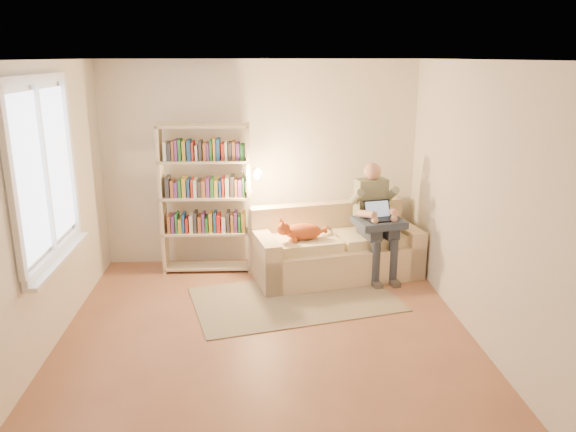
{
  "coord_description": "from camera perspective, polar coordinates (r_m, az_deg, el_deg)",
  "views": [
    {
      "loc": [
        -0.13,
        -4.86,
        2.63
      ],
      "look_at": [
        0.27,
        1.0,
        0.95
      ],
      "focal_mm": 35.0,
      "sensor_mm": 36.0,
      "label": 1
    }
  ],
  "objects": [
    {
      "name": "blanket",
      "position": [
        6.77,
        9.03,
        -0.67
      ],
      "size": [
        0.63,
        0.56,
        0.08
      ],
      "primitive_type": "cube",
      "rotation": [
        0.0,
        0.0,
        0.21
      ],
      "color": "#2A354A",
      "rests_on": "person"
    },
    {
      "name": "laptop",
      "position": [
        6.75,
        9.02,
        0.13
      ],
      "size": [
        0.38,
        0.34,
        0.27
      ],
      "rotation": [
        0.0,
        0.0,
        0.21
      ],
      "color": "black",
      "rests_on": "blanket"
    },
    {
      "name": "sofa",
      "position": [
        6.98,
        4.76,
        -3.55
      ],
      "size": [
        2.14,
        1.29,
        0.85
      ],
      "rotation": [
        0.0,
        0.0,
        0.21
      ],
      "color": "beige",
      "rests_on": "floor"
    },
    {
      "name": "person",
      "position": [
        6.87,
        8.81,
        0.22
      ],
      "size": [
        0.48,
        0.66,
        1.4
      ],
      "rotation": [
        0.0,
        0.0,
        0.21
      ],
      "color": "gray",
      "rests_on": "sofa"
    },
    {
      "name": "bookshelf",
      "position": [
        6.97,
        -8.34,
        2.48
      ],
      "size": [
        1.23,
        0.37,
        1.86
      ],
      "rotation": [
        0.0,
        0.0,
        -0.03
      ],
      "color": "beige",
      "rests_on": "floor"
    },
    {
      "name": "wall_front",
      "position": [
        2.93,
        -0.97,
        -11.0
      ],
      "size": [
        4.0,
        0.02,
        2.6
      ],
      "primitive_type": "cube",
      "color": "silver",
      "rests_on": "floor"
    },
    {
      "name": "wall_left",
      "position": [
        5.38,
        -24.12,
        0.2
      ],
      "size": [
        0.02,
        4.5,
        2.6
      ],
      "primitive_type": "cube",
      "color": "silver",
      "rests_on": "floor"
    },
    {
      "name": "floor",
      "position": [
        5.53,
        -2.14,
        -12.48
      ],
      "size": [
        4.5,
        4.5,
        0.0
      ],
      "primitive_type": "plane",
      "color": "brown",
      "rests_on": "ground"
    },
    {
      "name": "window",
      "position": [
        5.52,
        -23.0,
        1.52
      ],
      "size": [
        0.12,
        1.52,
        1.69
      ],
      "color": "white",
      "rests_on": "wall_left"
    },
    {
      "name": "wall_back",
      "position": [
        7.24,
        -2.81,
        5.32
      ],
      "size": [
        4.0,
        0.02,
        2.6
      ],
      "primitive_type": "cube",
      "color": "silver",
      "rests_on": "floor"
    },
    {
      "name": "ceiling",
      "position": [
        4.86,
        -2.46,
        15.58
      ],
      "size": [
        4.0,
        4.5,
        0.02
      ],
      "primitive_type": "cube",
      "color": "white",
      "rests_on": "wall_back"
    },
    {
      "name": "cat",
      "position": [
        6.61,
        1.27,
        -1.54
      ],
      "size": [
        0.64,
        0.33,
        0.24
      ],
      "rotation": [
        0.0,
        0.0,
        0.21
      ],
      "color": "orange",
      "rests_on": "sofa"
    },
    {
      "name": "rug",
      "position": [
        6.35,
        0.74,
        -8.46
      ],
      "size": [
        2.46,
        1.79,
        0.01
      ],
      "primitive_type": "cube",
      "rotation": [
        0.0,
        0.0,
        0.23
      ],
      "color": "gray",
      "rests_on": "floor"
    },
    {
      "name": "wall_right",
      "position": [
        5.47,
        19.15,
        0.97
      ],
      "size": [
        0.02,
        4.5,
        2.6
      ],
      "primitive_type": "cube",
      "color": "silver",
      "rests_on": "floor"
    }
  ]
}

